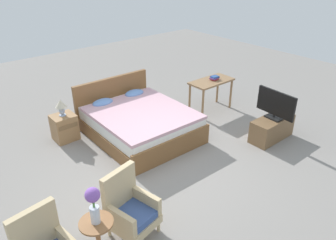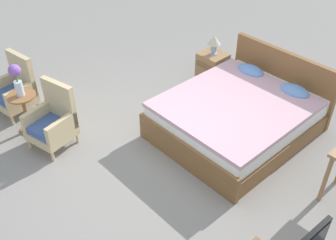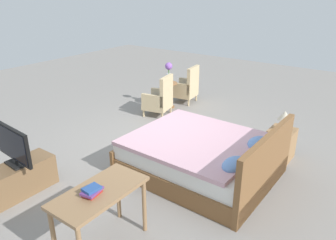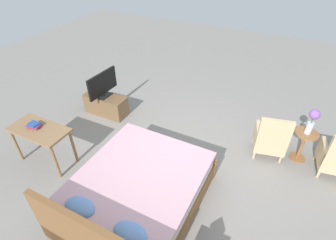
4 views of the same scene
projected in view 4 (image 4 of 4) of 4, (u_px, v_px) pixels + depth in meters
name	position (u px, v px, depth m)	size (l,w,h in m)	color
ground_plane	(180.00, 164.00, 4.78)	(16.00, 16.00, 0.00)	gray
bed	(137.00, 193.00, 3.91)	(1.80, 2.17, 0.96)	brown
armchair_by_window_right	(270.00, 139.00, 4.77)	(0.64, 0.64, 0.92)	#CCB284
side_table	(303.00, 143.00, 4.67)	(0.40, 0.40, 0.61)	#936038
flower_vase	(313.00, 119.00, 4.36)	(0.17, 0.17, 0.48)	silver
tv_stand	(106.00, 105.00, 5.94)	(0.96, 0.40, 0.45)	brown
tv_flatscreen	(103.00, 85.00, 5.62)	(0.22, 0.84, 0.56)	black
vanity_desk	(40.00, 134.00, 4.48)	(1.04, 0.52, 0.74)	#8E6B47
book_stack	(34.00, 125.00, 4.43)	(0.24, 0.19, 0.09)	#AD2823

